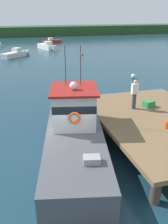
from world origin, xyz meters
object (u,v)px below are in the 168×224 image
at_px(crate_single_far, 149,104).
at_px(mooring_buoy_outer, 133,76).
at_px(bait_bucket, 168,125).
at_px(moored_boat_far_right, 52,41).
at_px(deckhand_by_the_boat, 135,94).
at_px(moored_boat_far_left, 47,47).
at_px(main_fishing_boat, 74,133).
at_px(moored_boat_near_channel, 16,54).
at_px(mooring_buoy_spare_mooring, 82,54).

bearing_deg(crate_single_far, mooring_buoy_outer, 67.51).
bearing_deg(crate_single_far, bait_bucket, -101.45).
bearing_deg(moored_boat_far_right, mooring_buoy_outer, -84.73).
xyz_separation_m(deckhand_by_the_boat, moored_boat_far_left, (-0.04, 32.92, -1.58)).
relative_size(bait_bucket, moored_boat_far_right, 0.08).
relative_size(bait_bucket, moored_boat_far_left, 0.06).
bearing_deg(mooring_buoy_outer, moored_boat_far_left, 103.03).
relative_size(main_fishing_boat, crate_single_far, 16.60).
bearing_deg(crate_single_far, main_fishing_boat, -160.50).
xyz_separation_m(bait_bucket, moored_boat_far_right, (1.88, 44.79, -1.01)).
bearing_deg(moored_boat_near_channel, main_fishing_boat, -86.30).
height_order(deckhand_by_the_boat, mooring_buoy_outer, deckhand_by_the_boat).
relative_size(moored_boat_near_channel, mooring_buoy_spare_mooring, 12.74).
bearing_deg(main_fishing_boat, deckhand_by_the_boat, 23.74).
bearing_deg(main_fishing_boat, moored_boat_far_left, 83.79).
distance_m(bait_bucket, deckhand_by_the_boat, 2.83).
bearing_deg(crate_single_far, moored_boat_near_channel, 103.97).
bearing_deg(moored_boat_near_channel, mooring_buoy_spare_mooring, -6.24).
relative_size(crate_single_far, mooring_buoy_spare_mooring, 1.80).
distance_m(moored_boat_far_left, mooring_buoy_outer, 23.23).
height_order(main_fishing_boat, mooring_buoy_spare_mooring, main_fishing_boat).
relative_size(deckhand_by_the_boat, mooring_buoy_spare_mooring, 4.88).
relative_size(main_fishing_boat, deckhand_by_the_boat, 6.11).
bearing_deg(moored_boat_near_channel, moored_boat_far_right, 63.31).
distance_m(bait_bucket, moored_boat_near_channel, 29.73).
relative_size(moored_boat_near_channel, moored_boat_far_left, 0.76).
relative_size(main_fishing_boat, mooring_buoy_spare_mooring, 29.83).
relative_size(mooring_buoy_outer, mooring_buoy_spare_mooring, 1.39).
bearing_deg(mooring_buoy_spare_mooring, main_fishing_boat, -106.46).
distance_m(crate_single_far, moored_boat_near_channel, 27.20).
relative_size(crate_single_far, moored_boat_far_right, 0.14).
xyz_separation_m(moored_boat_far_left, mooring_buoy_outer, (5.24, -22.63, -0.25)).
bearing_deg(mooring_buoy_spare_mooring, bait_bucket, -97.67).
distance_m(moored_boat_far_left, moored_boat_far_right, 9.44).
distance_m(crate_single_far, bait_bucket, 2.78).
bearing_deg(mooring_buoy_outer, moored_boat_far_right, 95.27).
bearing_deg(mooring_buoy_outer, deckhand_by_the_boat, -116.79).
bearing_deg(crate_single_far, mooring_buoy_spare_mooring, 82.74).
bearing_deg(crate_single_far, moored_boat_far_left, 91.71).
relative_size(moored_boat_far_right, mooring_buoy_outer, 9.10).
distance_m(moored_boat_far_left, mooring_buoy_spare_mooring, 8.70).
height_order(main_fishing_boat, crate_single_far, main_fishing_boat).
xyz_separation_m(moored_boat_near_channel, mooring_buoy_spare_mooring, (9.79, -1.07, -0.27)).
xyz_separation_m(main_fishing_boat, mooring_buoy_spare_mooring, (7.97, 26.99, -0.84)).
bearing_deg(main_fishing_boat, crate_single_far, 19.50).
distance_m(crate_single_far, deckhand_by_the_boat, 1.16).
bearing_deg(moored_boat_far_left, moored_boat_near_channel, -130.47).
bearing_deg(moored_boat_far_right, moored_boat_near_channel, -116.69).
bearing_deg(bait_bucket, moored_boat_far_left, 90.69).
height_order(moored_boat_near_channel, mooring_buoy_spare_mooring, moored_boat_near_channel).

